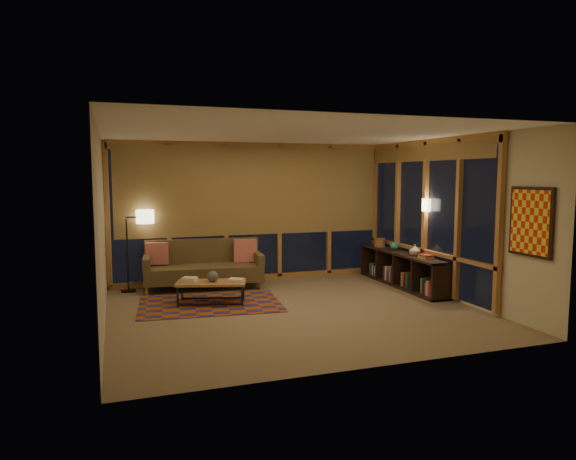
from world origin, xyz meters
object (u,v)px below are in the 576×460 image
object	(u,v)px
floor_lamp	(127,251)
sofa	(204,265)
bookshelf	(402,269)
coffee_table	(211,293)

from	to	relation	value
floor_lamp	sofa	bearing A→B (deg)	-21.92
floor_lamp	bookshelf	size ratio (longest dim) A/B	0.57
sofa	floor_lamp	size ratio (longest dim) A/B	1.45
coffee_table	floor_lamp	size ratio (longest dim) A/B	0.75
coffee_table	floor_lamp	bearing A→B (deg)	148.16
sofa	floor_lamp	bearing A→B (deg)	178.17
coffee_table	bookshelf	bearing A→B (deg)	19.15
coffee_table	floor_lamp	xyz separation A→B (m)	(-1.25, 1.38, 0.55)
floor_lamp	bookshelf	bearing A→B (deg)	-27.95
coffee_table	bookshelf	distance (m)	3.63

